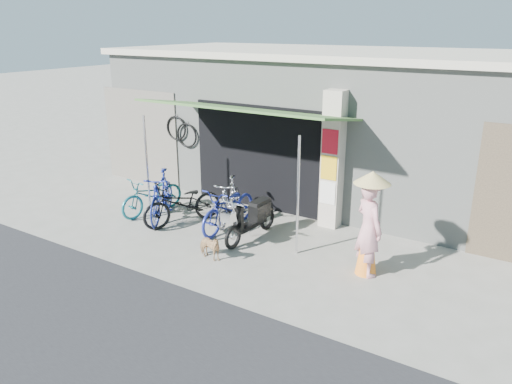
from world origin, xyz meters
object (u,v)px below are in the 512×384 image
Objects in this scene: bike_black at (183,203)px; nun at (369,225)px; bike_teal at (153,195)px; moped at (252,218)px; bike_silver at (229,200)px; bike_navy at (229,208)px; street_dog at (209,247)px; bike_blue at (161,196)px.

bike_black is 0.98× the size of nun.
moped reaches higher than bike_teal.
bike_navy is (0.24, -0.34, -0.02)m from bike_silver.
bike_teal is at bearing 176.86° from bike_silver.
bike_black is 1.00× the size of bike_navy.
bike_black is at bearing -158.35° from bike_silver.
bike_black is at bearing 62.46° from street_dog.
bike_teal is 1.91m from bike_silver.
bike_black is at bearing 0.86° from bike_teal.
nun reaches higher than street_dog.
bike_navy reaches higher than bike_teal.
street_dog is at bearing -16.63° from bike_teal.
bike_silver is 2.83× the size of street_dog.
bike_blue is at bearing -154.65° from bike_black.
bike_black is 1.09× the size of moped.
moped is at bearing 30.71° from nun.
nun is at bearing -6.80° from bike_navy.
bike_silver is at bearing 23.96° from nun.
nun is at bearing -61.36° from street_dog.
moped is at bearing -47.48° from bike_silver.
nun reaches higher than bike_silver.
bike_silver reaches higher than moped.
street_dog is 3.01m from nun.
bike_navy is at bearing 28.91° from nun.
nun reaches higher than bike_black.
bike_teal is at bearing -176.76° from moped.
moped is (1.72, 0.17, -0.05)m from bike_black.
bike_navy is 0.97× the size of nun.
moped is at bearing -13.34° from bike_navy.
nun is at bearing 6.74° from bike_teal.
bike_teal is at bearing 72.06° from street_dog.
bike_black is 4.33m from nun.
nun is (3.28, -0.38, 0.45)m from bike_navy.
bike_navy is at bearing 169.49° from moped.
bike_blue is at bearing 71.12° from street_dog.
bike_black is 1.93m from street_dog.
bike_navy is at bearing -15.77° from bike_blue.
bike_teal is 1.01× the size of moped.
bike_teal reaches higher than street_dog.
bike_black is at bearing -26.47° from bike_blue.
street_dog is (2.19, -1.09, -0.30)m from bike_blue.
bike_silver is at bearing 125.36° from bike_navy.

